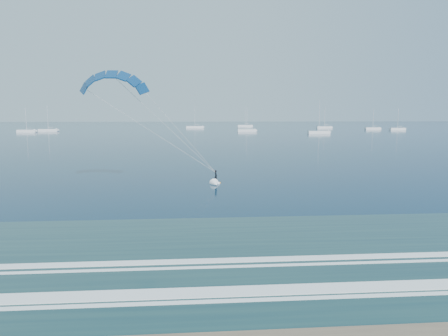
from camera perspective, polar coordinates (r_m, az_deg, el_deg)
name	(u,v)px	position (r m, az deg, el deg)	size (l,w,h in m)	color
kitesurfer_rig	(167,127)	(44.37, -8.17, 5.86)	(16.23, 8.33, 13.70)	#CA6F17
sailboat_0	(27,131)	(206.13, -26.35, 4.77)	(8.33, 2.40, 11.38)	silver
sailboat_1	(48,130)	(212.18, -23.80, 4.98)	(9.07, 2.40, 12.41)	silver
sailboat_2	(195,127)	(244.41, -4.19, 5.87)	(10.54, 2.40, 13.96)	silver
sailboat_3	(247,130)	(192.62, 3.28, 5.40)	(8.93, 2.40, 12.37)	silver
sailboat_4	(245,126)	(269.39, 3.04, 6.05)	(9.99, 2.40, 13.41)	silver
sailboat_5	(373,128)	(233.45, 20.48, 5.33)	(8.49, 2.40, 11.62)	silver
sailboat_6	(397,129)	(230.76, 23.53, 5.15)	(8.20, 2.40, 11.18)	silver
sailboat_7	(324,127)	(244.97, 14.14, 5.67)	(9.05, 2.40, 12.69)	silver
sailboat_8	(319,132)	(176.96, 13.39, 5.02)	(9.44, 2.40, 13.96)	silver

